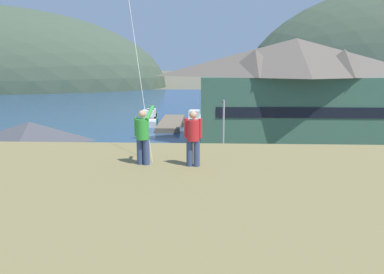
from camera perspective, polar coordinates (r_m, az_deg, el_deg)
ground_plane at (r=23.02m, az=0.63°, el=-13.09°), size 600.00×600.00×0.00m
parking_lot_pad at (r=27.62m, az=0.95°, el=-8.67°), size 40.00×20.00×0.10m
bay_water at (r=81.48m, az=1.93°, el=4.81°), size 360.00×84.00×0.03m
harbor_lodge at (r=44.47m, az=15.08°, el=6.94°), size 22.29×10.30×11.87m
storage_shed_near_lot at (r=32.59m, az=-22.91°, el=-1.93°), size 7.83×5.86×4.84m
wharf_dock at (r=56.32m, az=-3.10°, el=2.10°), size 3.20×12.76×0.70m
moored_boat_wharfside at (r=58.92m, az=-6.08°, el=2.84°), size 2.66×6.29×2.16m
moored_boat_outer_mooring at (r=57.26m, az=0.41°, el=2.65°), size 2.88×6.95×2.16m
moored_boat_inner_slip at (r=57.89m, az=-6.48°, el=2.67°), size 3.10×7.64×2.16m
parked_car_lone_by_shed at (r=29.74m, az=2.06°, el=-5.12°), size 4.35×2.37×1.82m
parked_car_mid_row_center at (r=30.54m, az=25.06°, el=-5.79°), size 4.31×2.28×1.82m
parked_car_front_row_red at (r=28.75m, az=-12.94°, el=-6.01°), size 4.24×2.14×1.82m
parked_car_mid_row_far at (r=28.64m, az=12.39°, el=-6.06°), size 4.35×2.35×1.82m
parked_car_back_row_right at (r=24.88m, az=-20.38°, el=-9.27°), size 4.22×2.09×1.82m
parked_car_mid_row_near at (r=23.68m, az=-7.47°, el=-9.67°), size 4.25×2.15×1.82m
parking_light_pole at (r=32.05m, az=4.72°, el=0.93°), size 0.24×0.78×6.17m
person_kite_flyer at (r=12.05m, az=-7.39°, el=0.29°), size 0.61×0.61×1.86m
person_companion at (r=11.76m, az=0.17°, el=0.02°), size 0.55×0.40×1.74m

